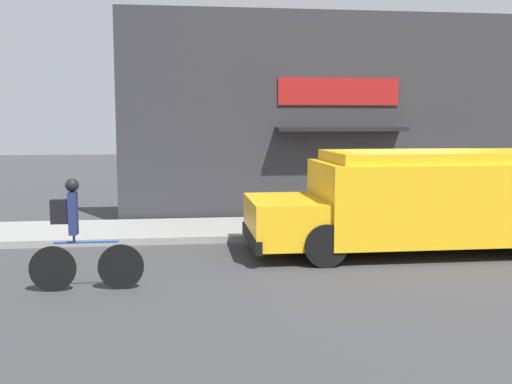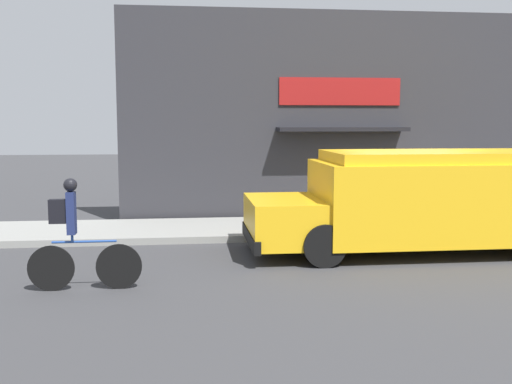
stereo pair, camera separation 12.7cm
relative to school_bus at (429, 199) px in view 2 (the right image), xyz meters
The scene contains 5 objects.
ground_plane 1.65m from the school_bus, 89.33° to the left, with size 70.00×70.00×0.00m, color #38383A.
sidewalk 2.71m from the school_bus, 89.66° to the left, with size 28.00×2.51×0.15m.
storefront 4.30m from the school_bus, 90.08° to the left, with size 12.74×0.83×5.32m.
school_bus is the anchor object (origin of this frame).
cyclist 6.65m from the school_bus, 162.86° to the right, with size 1.70×0.20×1.71m.
Camera 2 is at (-4.71, -12.34, 2.55)m, focal length 42.00 mm.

